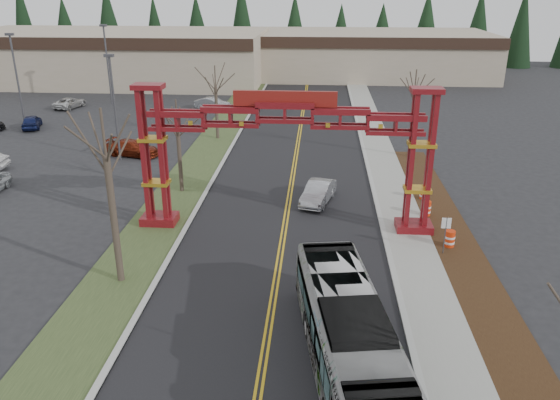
# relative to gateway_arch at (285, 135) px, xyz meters

# --- Properties ---
(road) EXTENTS (12.00, 110.00, 0.02)m
(road) POSITION_rel_gateway_arch_xyz_m (-0.00, 7.00, -5.97)
(road) COLOR black
(road) RESTS_ON ground
(lane_line_left) EXTENTS (0.12, 100.00, 0.01)m
(lane_line_left) POSITION_rel_gateway_arch_xyz_m (-0.12, 7.00, -5.96)
(lane_line_left) COLOR gold
(lane_line_left) RESTS_ON road
(lane_line_right) EXTENTS (0.12, 100.00, 0.01)m
(lane_line_right) POSITION_rel_gateway_arch_xyz_m (0.12, 7.00, -5.96)
(lane_line_right) COLOR gold
(lane_line_right) RESTS_ON road
(curb_right) EXTENTS (0.30, 110.00, 0.15)m
(curb_right) POSITION_rel_gateway_arch_xyz_m (6.15, 7.00, -5.91)
(curb_right) COLOR #AFAFAA
(curb_right) RESTS_ON ground
(sidewalk_right) EXTENTS (2.60, 110.00, 0.14)m
(sidewalk_right) POSITION_rel_gateway_arch_xyz_m (7.60, 7.00, -5.91)
(sidewalk_right) COLOR gray
(sidewalk_right) RESTS_ON ground
(landscape_strip) EXTENTS (2.60, 50.00, 0.12)m
(landscape_strip) POSITION_rel_gateway_arch_xyz_m (10.20, -8.00, -5.92)
(landscape_strip) COLOR black
(landscape_strip) RESTS_ON ground
(grass_median) EXTENTS (4.00, 110.00, 0.08)m
(grass_median) POSITION_rel_gateway_arch_xyz_m (-8.00, 7.00, -5.94)
(grass_median) COLOR #324221
(grass_median) RESTS_ON ground
(curb_left) EXTENTS (0.30, 110.00, 0.15)m
(curb_left) POSITION_rel_gateway_arch_xyz_m (-6.15, 7.00, -5.91)
(curb_left) COLOR #AFAFAA
(curb_left) RESTS_ON ground
(gateway_arch) EXTENTS (18.20, 1.60, 8.90)m
(gateway_arch) POSITION_rel_gateway_arch_xyz_m (0.00, 0.00, 0.00)
(gateway_arch) COLOR #5B0B11
(gateway_arch) RESTS_ON ground
(retail_building_west) EXTENTS (46.00, 22.30, 7.50)m
(retail_building_west) POSITION_rel_gateway_arch_xyz_m (-30.00, 53.96, -2.22)
(retail_building_west) COLOR tan
(retail_building_west) RESTS_ON ground
(retail_building_east) EXTENTS (38.00, 20.30, 7.00)m
(retail_building_east) POSITION_rel_gateway_arch_xyz_m (10.00, 61.95, -2.47)
(retail_building_east) COLOR tan
(retail_building_east) RESTS_ON ground
(conifer_treeline) EXTENTS (116.10, 5.60, 13.00)m
(conifer_treeline) POSITION_rel_gateway_arch_xyz_m (0.25, 74.00, 0.50)
(conifer_treeline) COLOR black
(conifer_treeline) RESTS_ON ground
(transit_bus) EXTENTS (4.51, 11.92, 3.24)m
(transit_bus) POSITION_rel_gateway_arch_xyz_m (3.33, -13.40, -4.36)
(transit_bus) COLOR #B1B3B9
(transit_bus) RESTS_ON ground
(silver_sedan) EXTENTS (2.65, 4.72, 1.47)m
(silver_sedan) POSITION_rel_gateway_arch_xyz_m (2.06, 4.42, -5.25)
(silver_sedan) COLOR #A5A8AD
(silver_sedan) RESTS_ON ground
(parked_car_mid_a) EXTENTS (5.20, 3.12, 1.41)m
(parked_car_mid_a) POSITION_rel_gateway_arch_xyz_m (-14.50, 14.38, -5.28)
(parked_car_mid_a) COLOR maroon
(parked_car_mid_a) RESTS_ON ground
(parked_car_mid_b) EXTENTS (3.02, 4.52, 1.43)m
(parked_car_mid_b) POSITION_rel_gateway_arch_xyz_m (-28.37, 23.28, -5.27)
(parked_car_mid_b) COLOR #161E4D
(parked_car_mid_b) RESTS_ON ground
(parked_car_far_a) EXTENTS (4.63, 2.78, 1.44)m
(parked_car_far_a) POSITION_rel_gateway_arch_xyz_m (-11.00, 33.84, -5.26)
(parked_car_far_a) COLOR #9DA0A4
(parked_car_far_a) RESTS_ON ground
(parked_car_far_b) EXTENTS (3.06, 4.97, 1.29)m
(parked_car_far_b) POSITION_rel_gateway_arch_xyz_m (-28.72, 33.44, -5.34)
(parked_car_far_b) COLOR silver
(parked_car_far_b) RESTS_ON ground
(bare_tree_median_near) EXTENTS (3.51, 3.51, 9.04)m
(bare_tree_median_near) POSITION_rel_gateway_arch_xyz_m (-8.00, -7.23, 0.69)
(bare_tree_median_near) COLOR #382D26
(bare_tree_median_near) RESTS_ON ground
(bare_tree_median_mid) EXTENTS (2.93, 2.93, 6.85)m
(bare_tree_median_mid) POSITION_rel_gateway_arch_xyz_m (-8.00, 5.85, -1.10)
(bare_tree_median_mid) COLOR #382D26
(bare_tree_median_mid) RESTS_ON ground
(bare_tree_median_far) EXTENTS (3.09, 3.09, 7.12)m
(bare_tree_median_far) POSITION_rel_gateway_arch_xyz_m (-8.00, 20.62, -0.93)
(bare_tree_median_far) COLOR #382D26
(bare_tree_median_far) RESTS_ON ground
(bare_tree_right_far) EXTENTS (2.90, 2.90, 7.64)m
(bare_tree_right_far) POSITION_rel_gateway_arch_xyz_m (10.00, 15.78, -0.30)
(bare_tree_right_far) COLOR #382D26
(bare_tree_right_far) RESTS_ON ground
(light_pole_near) EXTENTS (0.78, 0.39, 8.99)m
(light_pole_near) POSITION_rel_gateway_arch_xyz_m (-15.23, 13.15, -0.78)
(light_pole_near) COLOR #3F3F44
(light_pole_near) RESTS_ON ground
(light_pole_mid) EXTENTS (0.83, 0.41, 9.52)m
(light_pole_mid) POSITION_rel_gateway_arch_xyz_m (-30.42, 25.55, -0.47)
(light_pole_mid) COLOR #3F3F44
(light_pole_mid) RESTS_ON ground
(light_pole_far) EXTENTS (0.84, 0.42, 9.71)m
(light_pole_far) POSITION_rel_gateway_arch_xyz_m (-24.43, 36.08, -0.36)
(light_pole_far) COLOR #3F3F44
(light_pole_far) RESTS_ON ground
(street_sign) EXTENTS (0.52, 0.06, 2.28)m
(street_sign) POSITION_rel_gateway_arch_xyz_m (9.19, -3.06, -4.34)
(street_sign) COLOR #3F3F44
(street_sign) RESTS_ON ground
(barrel_south) EXTENTS (0.59, 0.59, 1.09)m
(barrel_south) POSITION_rel_gateway_arch_xyz_m (9.72, -2.15, -5.44)
(barrel_south) COLOR red
(barrel_south) RESTS_ON ground
(barrel_mid) EXTENTS (0.59, 0.59, 1.09)m
(barrel_mid) POSITION_rel_gateway_arch_xyz_m (9.17, 2.40, -5.44)
(barrel_mid) COLOR red
(barrel_mid) RESTS_ON ground
(barrel_north) EXTENTS (0.57, 0.57, 1.05)m
(barrel_north) POSITION_rel_gateway_arch_xyz_m (9.52, 5.38, -5.46)
(barrel_north) COLOR red
(barrel_north) RESTS_ON ground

